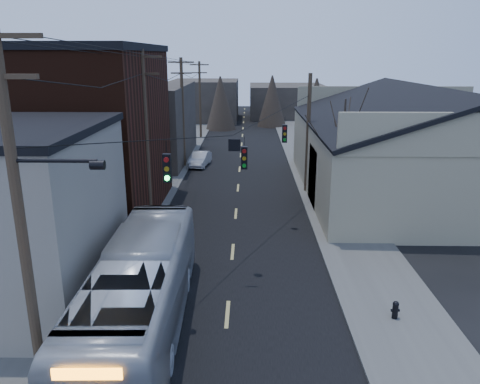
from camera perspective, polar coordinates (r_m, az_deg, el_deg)
The scene contains 13 objects.
road_surface at distance 39.28m, azimuth -0.11°, elevation 2.11°, with size 9.00×110.00×0.02m, color black.
sidewalk_left at distance 39.93m, azimuth -9.48°, elevation 2.19°, with size 4.00×110.00×0.12m, color #474744.
sidewalk_right at distance 39.67m, azimuth 9.33°, elevation 2.10°, with size 4.00×110.00×0.12m, color #474744.
building_brick at distance 30.42m, azimuth -19.84°, elevation 6.55°, with size 10.00×12.00×10.00m, color black.
building_left_far at distance 45.67m, azimuth -12.08°, elevation 8.22°, with size 9.00×14.00×7.00m, color #302A26.
warehouse at distance 35.93m, azimuth 20.98°, elevation 4.06°, with size 16.16×20.60×7.73m.
building_far_left at distance 73.68m, azimuth -4.29°, elevation 11.11°, with size 10.00×12.00×6.00m, color #302A26.
building_far_right at distance 78.63m, azimuth 5.71°, elevation 11.04°, with size 12.00×14.00×5.00m, color #302A26.
bare_tree at distance 29.27m, azimuth 12.33°, elevation 3.99°, with size 0.40×0.40×7.20m, color black.
utility_lines at distance 32.78m, azimuth -5.83°, elevation 7.99°, with size 11.24×45.28×10.50m.
bus at distance 17.22m, azimuth -12.03°, elevation -11.83°, with size 2.77×11.85×3.30m, color #A2A6AD.
parked_car at distance 42.54m, azimuth -4.88°, elevation 4.03°, with size 1.35×3.87×1.28m, color #B3B5BC.
fire_hydrant at distance 19.05m, azimuth 18.41°, elevation -13.39°, with size 0.33×0.24×0.70m.
Camera 1 is at (0.79, -8.06, 9.68)m, focal length 35.00 mm.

